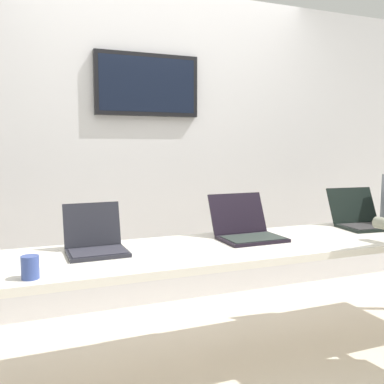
# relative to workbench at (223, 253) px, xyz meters

# --- Properties ---
(ground) EXTENTS (8.00, 8.00, 0.04)m
(ground) POSITION_rel_workbench_xyz_m (0.00, 0.00, -0.70)
(ground) COLOR beige
(back_wall) EXTENTS (8.00, 0.11, 2.49)m
(back_wall) POSITION_rel_workbench_xyz_m (-0.00, 1.13, 0.58)
(back_wall) COLOR silver
(back_wall) RESTS_ON ground
(workbench) EXTENTS (3.69, 0.70, 0.72)m
(workbench) POSITION_rel_workbench_xyz_m (0.00, 0.00, 0.00)
(workbench) COLOR silver
(workbench) RESTS_ON ground
(laptop_station_1) EXTENTS (0.31, 0.31, 0.25)m
(laptop_station_1) POSITION_rel_workbench_xyz_m (-0.70, 0.10, 0.10)
(laptop_station_1) COLOR #23242C
(laptop_station_1) RESTS_ON workbench
(laptop_station_2) EXTENTS (0.38, 0.38, 0.26)m
(laptop_station_2) POSITION_rel_workbench_xyz_m (0.21, 0.12, 0.10)
(laptop_station_2) COLOR black
(laptop_station_2) RESTS_ON workbench
(laptop_station_3) EXTENTS (0.40, 0.41, 0.26)m
(laptop_station_3) POSITION_rel_workbench_xyz_m (1.15, 0.15, 0.10)
(laptop_station_3) COLOR black
(laptop_station_3) RESTS_ON workbench
(coffee_mug) EXTENTS (0.07, 0.07, 0.10)m
(coffee_mug) POSITION_rel_workbench_xyz_m (-1.03, -0.25, 0.09)
(coffee_mug) COLOR #364B95
(coffee_mug) RESTS_ON workbench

